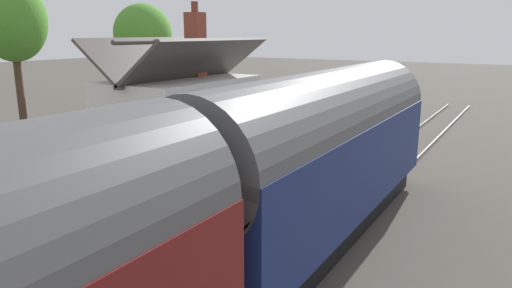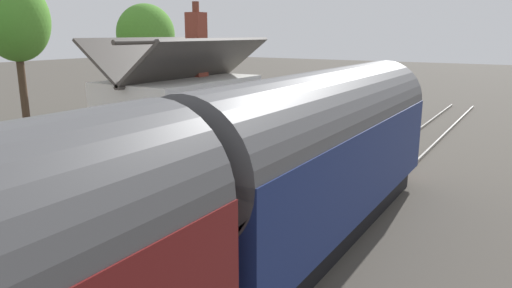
# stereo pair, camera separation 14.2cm
# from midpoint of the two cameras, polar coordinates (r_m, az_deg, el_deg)

# --- Properties ---
(ground_plane) EXTENTS (160.00, 160.00, 0.00)m
(ground_plane) POSITION_cam_midpoint_polar(r_m,az_deg,el_deg) (13.23, 3.74, -10.00)
(ground_plane) COLOR #4C473F
(platform) EXTENTS (32.00, 5.81, 0.98)m
(platform) POSITION_cam_midpoint_polar(r_m,az_deg,el_deg) (15.13, -9.48, -5.13)
(platform) COLOR gray
(platform) RESTS_ON ground
(platform_edge_coping) EXTENTS (32.00, 0.36, 0.02)m
(platform_edge_coping) POSITION_cam_midpoint_polar(r_m,az_deg,el_deg) (13.43, -0.68, -5.10)
(platform_edge_coping) COLOR beige
(platform_edge_coping) RESTS_ON platform
(rail_near) EXTENTS (52.00, 0.08, 0.14)m
(rail_near) POSITION_cam_midpoint_polar(r_m,az_deg,el_deg) (12.60, 10.40, -11.09)
(rail_near) COLOR gray
(rail_near) RESTS_ON ground
(rail_far) EXTENTS (52.00, 0.08, 0.14)m
(rail_far) POSITION_cam_midpoint_polar(r_m,az_deg,el_deg) (13.13, 4.45, -9.88)
(rail_far) COLOR gray
(rail_far) RESTS_ON ground
(train) EXTENTS (21.88, 2.73, 4.32)m
(train) POSITION_cam_midpoint_polar(r_m,az_deg,el_deg) (7.99, -7.45, -8.96)
(train) COLOR black
(train) RESTS_ON ground
(station_building) EXTENTS (5.73, 3.57, 5.33)m
(station_building) POSITION_cam_midpoint_polar(r_m,az_deg,el_deg) (16.50, -8.74, 3.65)
(station_building) COLOR white
(station_building) RESTS_ON platform
(bench_near_building) EXTENTS (1.42, 0.49, 0.88)m
(bench_near_building) POSITION_cam_midpoint_polar(r_m,az_deg,el_deg) (20.14, 6.16, 2.45)
(bench_near_building) COLOR brown
(bench_near_building) RESTS_ON platform
(bench_mid_platform) EXTENTS (1.41, 0.47, 0.88)m
(bench_mid_platform) POSITION_cam_midpoint_polar(r_m,az_deg,el_deg) (23.56, 9.50, 3.93)
(bench_mid_platform) COLOR brown
(bench_mid_platform) RESTS_ON platform
(planter_under_sign) EXTENTS (0.38, 0.38, 0.64)m
(planter_under_sign) POSITION_cam_midpoint_polar(r_m,az_deg,el_deg) (21.07, -2.89, 2.58)
(planter_under_sign) COLOR #9E5138
(planter_under_sign) RESTS_ON platform
(planter_bench_left) EXTENTS (0.69, 0.69, 0.95)m
(planter_bench_left) POSITION_cam_midpoint_polar(r_m,az_deg,el_deg) (21.11, 0.37, 3.07)
(planter_bench_left) COLOR black
(planter_bench_left) RESTS_ON platform
(planter_bench_right) EXTENTS (0.90, 0.32, 0.59)m
(planter_bench_right) POSITION_cam_midpoint_polar(r_m,az_deg,el_deg) (12.13, -20.67, -6.69)
(planter_bench_right) COLOR black
(planter_bench_right) RESTS_ON platform
(planter_edge_far) EXTENTS (0.49, 0.49, 0.73)m
(planter_edge_far) POSITION_cam_midpoint_polar(r_m,az_deg,el_deg) (24.27, 2.88, 4.12)
(planter_edge_far) COLOR gray
(planter_edge_far) RESTS_ON platform
(tree_far_left) EXTENTS (3.23, 3.15, 7.84)m
(tree_far_left) POSITION_cam_midpoint_polar(r_m,az_deg,el_deg) (25.93, -27.12, 13.18)
(tree_far_left) COLOR #4C3828
(tree_far_left) RESTS_ON ground
(tree_distant) EXTENTS (3.76, 3.37, 7.02)m
(tree_distant) POSITION_cam_midpoint_polar(r_m,az_deg,el_deg) (30.55, -13.12, 12.86)
(tree_distant) COLOR #4C3828
(tree_distant) RESTS_ON ground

